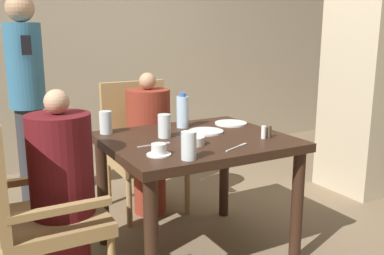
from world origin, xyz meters
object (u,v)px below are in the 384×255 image
(plate_main_left, at_px, (206,131))
(bowl_small, at_px, (193,141))
(glass_tall_far, at_px, (164,126))
(water_bottle, at_px, (183,111))
(glass_tall_near, at_px, (189,146))
(plate_main_right, at_px, (231,123))
(diner_in_left_chair, at_px, (63,191))
(standing_host, at_px, (27,94))
(chair_left_side, at_px, (32,205))
(diner_in_far_chair, at_px, (149,143))
(chair_far_side, at_px, (141,143))
(teacup_with_saucer, at_px, (159,150))
(glass_tall_mid, at_px, (106,122))

(plate_main_left, relative_size, bowl_small, 1.73)
(glass_tall_far, bearing_deg, plate_main_left, -1.83)
(water_bottle, distance_m, glass_tall_near, 0.71)
(plate_main_right, bearing_deg, glass_tall_far, -167.86)
(diner_in_left_chair, height_order, water_bottle, diner_in_left_chair)
(standing_host, bearing_deg, chair_left_side, -98.31)
(plate_main_left, xyz_separation_m, glass_tall_near, (-0.36, -0.45, 0.06))
(bowl_small, bearing_deg, water_bottle, 70.01)
(chair_left_side, xyz_separation_m, diner_in_left_chair, (0.15, 0.00, 0.05))
(diner_in_far_chair, height_order, standing_host, standing_host)
(chair_left_side, height_order, glass_tall_far, chair_left_side)
(glass_tall_far, bearing_deg, chair_far_side, 78.19)
(standing_host, relative_size, glass_tall_near, 11.79)
(chair_far_side, height_order, standing_host, standing_host)
(teacup_with_saucer, bearing_deg, chair_far_side, 72.53)
(bowl_small, xyz_separation_m, glass_tall_mid, (-0.34, 0.49, 0.05))
(plate_main_left, distance_m, glass_tall_mid, 0.61)
(plate_main_left, bearing_deg, diner_in_left_chair, -175.05)
(standing_host, relative_size, glass_tall_far, 11.79)
(bowl_small, bearing_deg, glass_tall_far, 106.65)
(standing_host, xyz_separation_m, plate_main_right, (1.11, -1.17, -0.13))
(chair_left_side, relative_size, glass_tall_far, 7.04)
(diner_in_far_chair, distance_m, plate_main_right, 0.66)
(diner_in_left_chair, bearing_deg, diner_in_far_chair, 42.24)
(diner_in_far_chair, bearing_deg, standing_host, 137.26)
(plate_main_left, bearing_deg, chair_far_side, 98.48)
(diner_in_left_chair, xyz_separation_m, teacup_with_saucer, (0.43, -0.24, 0.21))
(chair_left_side, xyz_separation_m, glass_tall_mid, (0.50, 0.35, 0.30))
(bowl_small, bearing_deg, diner_in_far_chair, 83.72)
(chair_far_side, relative_size, teacup_with_saucer, 7.81)
(diner_in_far_chair, distance_m, standing_host, 1.04)
(teacup_with_saucer, bearing_deg, plate_main_right, 31.12)
(diner_in_far_chair, bearing_deg, water_bottle, -82.24)
(standing_host, bearing_deg, diner_in_far_chair, -42.74)
(bowl_small, relative_size, water_bottle, 0.56)
(diner_in_left_chair, distance_m, water_bottle, 0.93)
(plate_main_left, distance_m, glass_tall_near, 0.58)
(chair_far_side, bearing_deg, teacup_with_saucer, -107.47)
(standing_host, relative_size, bowl_small, 13.06)
(glass_tall_far, bearing_deg, diner_in_far_chair, 75.42)
(plate_main_right, distance_m, bowl_small, 0.59)
(glass_tall_near, bearing_deg, teacup_with_saucer, 126.64)
(chair_far_side, height_order, glass_tall_mid, chair_far_side)
(diner_in_far_chair, height_order, bowl_small, diner_in_far_chair)
(standing_host, bearing_deg, teacup_with_saucer, -76.64)
(plate_main_right, bearing_deg, glass_tall_near, -137.69)
(chair_left_side, bearing_deg, plate_main_right, 8.81)
(chair_far_side, height_order, diner_in_far_chair, diner_in_far_chair)
(chair_left_side, distance_m, standing_host, 1.44)
(water_bottle, distance_m, glass_tall_mid, 0.49)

